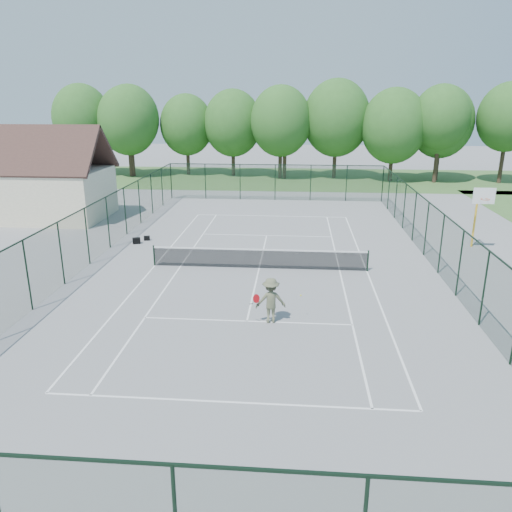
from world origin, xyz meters
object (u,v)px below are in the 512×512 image
at_px(tennis_net, 259,258).
at_px(sports_bag_a, 136,241).
at_px(basketball_goal, 480,206).
at_px(tennis_player, 271,300).

xyz_separation_m(tennis_net, sports_bag_a, (-7.71, 3.92, -0.39)).
relative_size(basketball_goal, tennis_player, 1.76).
bearing_deg(sports_bag_a, basketball_goal, -21.36).
bearing_deg(tennis_net, basketball_goal, 19.93).
distance_m(basketball_goal, sports_bag_a, 20.06).
bearing_deg(basketball_goal, tennis_player, -136.26).
relative_size(tennis_net, basketball_goal, 3.04).
bearing_deg(tennis_net, tennis_player, -81.69).
xyz_separation_m(tennis_net, basketball_goal, (12.21, 4.42, 1.99)).
height_order(tennis_net, sports_bag_a, tennis_net).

